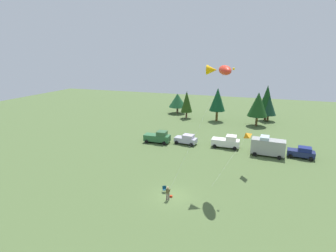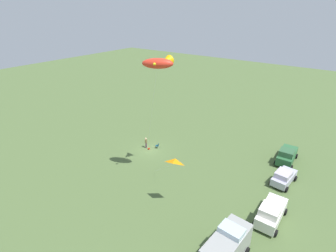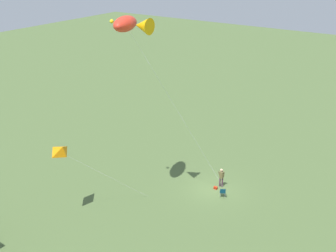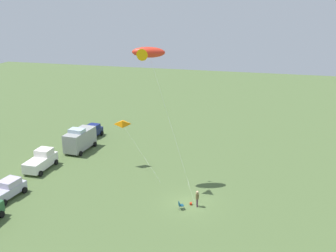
{
  "view_description": "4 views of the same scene",
  "coord_description": "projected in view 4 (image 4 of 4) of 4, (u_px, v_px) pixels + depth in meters",
  "views": [
    {
      "loc": [
        8.93,
        -26.97,
        16.78
      ],
      "look_at": [
        -1.07,
        1.57,
        8.38
      ],
      "focal_mm": 28.0,
      "sensor_mm": 36.0,
      "label": 1
    },
    {
      "loc": [
        27.02,
        23.41,
        20.44
      ],
      "look_at": [
        0.68,
        4.07,
        5.47
      ],
      "focal_mm": 28.0,
      "sensor_mm": 36.0,
      "label": 2
    },
    {
      "loc": [
        -17.29,
        32.12,
        20.46
      ],
      "look_at": [
        1.14,
        5.46,
        7.59
      ],
      "focal_mm": 50.0,
      "sensor_mm": 36.0,
      "label": 3
    },
    {
      "loc": [
        -35.56,
        -7.23,
        20.22
      ],
      "look_at": [
        -0.42,
        2.13,
        8.47
      ],
      "focal_mm": 42.0,
      "sensor_mm": 36.0,
      "label": 4
    }
  ],
  "objects": [
    {
      "name": "kite_delta_orange",
      "position": [
        122.0,
        123.0,
        48.44
      ],
      "size": [
        4.27,
        6.81,
        6.15
      ],
      "color": "orange",
      "rests_on": "ground"
    },
    {
      "name": "car_navy_hatch",
      "position": [
        92.0,
        131.0,
        60.11
      ],
      "size": [
        4.35,
        2.55,
        1.89
      ],
      "rotation": [
        0.0,
        0.0,
        -0.1
      ],
      "color": "navy",
      "rests_on": "ground"
    },
    {
      "name": "ground_plane",
      "position": [
        189.0,
        204.0,
        40.69
      ],
      "size": [
        160.0,
        160.0,
        0.0
      ],
      "primitive_type": "plane",
      "color": "#4C6335"
    },
    {
      "name": "car_silver_compact",
      "position": [
        8.0,
        189.0,
        41.85
      ],
      "size": [
        4.38,
        2.62,
        1.89
      ],
      "rotation": [
        0.0,
        0.0,
        -0.12
      ],
      "color": "#B2B1C6",
      "rests_on": "ground"
    },
    {
      "name": "backpack_on_grass",
      "position": [
        191.0,
        204.0,
        40.54
      ],
      "size": [
        0.34,
        0.26,
        0.22
      ],
      "primitive_type": "cube",
      "rotation": [
        0.0,
        0.0,
        0.12
      ],
      "color": "#B52710",
      "rests_on": "ground"
    },
    {
      "name": "van_motorhome_grey",
      "position": [
        80.0,
        139.0,
        54.77
      ],
      "size": [
        5.55,
        2.93,
        3.34
      ],
      "rotation": [
        0.0,
        0.0,
        3.07
      ],
      "color": "#969895",
      "rests_on": "ground"
    },
    {
      "name": "kite_large_fish",
      "position": [
        147.0,
        53.0,
        41.54
      ],
      "size": [
        6.57,
        8.45,
        15.47
      ],
      "color": "red",
      "rests_on": "ground"
    },
    {
      "name": "person_kite_flyer",
      "position": [
        197.0,
        197.0,
        39.94
      ],
      "size": [
        0.57,
        0.44,
        1.74
      ],
      "rotation": [
        0.0,
        0.0,
        5.09
      ],
      "color": "#502F44",
      "rests_on": "ground"
    },
    {
      "name": "truck_white_pickup",
      "position": [
        41.0,
        161.0,
        48.85
      ],
      "size": [
        5.0,
        2.41,
        2.34
      ],
      "rotation": [
        0.0,
        0.0,
        0.0
      ],
      "color": "white",
      "rests_on": "ground"
    },
    {
      "name": "folding_chair",
      "position": [
        180.0,
        205.0,
        39.57
      ],
      "size": [
        0.65,
        0.65,
        0.82
      ],
      "rotation": [
        0.0,
        0.0,
        5.21
      ],
      "color": "#0B364E",
      "rests_on": "ground"
    }
  ]
}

